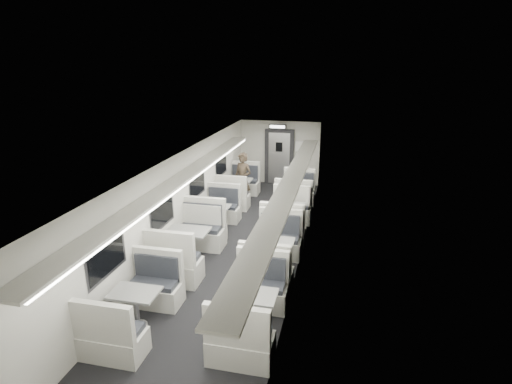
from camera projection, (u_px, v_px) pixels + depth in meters
The scene contains 19 objects.
room at pixel (239, 206), 9.53m from camera, with size 3.24×12.24×2.64m.
booth_left_a at pixel (239, 190), 13.45m from camera, with size 1.05×2.12×1.13m.
booth_left_b at pixel (215, 218), 11.05m from camera, with size 1.01×2.05×1.09m.
booth_left_c at pixel (189, 246), 9.26m from camera, with size 1.15×2.34×1.25m.
booth_left_d at pixel (136, 309), 6.99m from camera, with size 1.00×2.03×1.09m.
booth_right_a at pixel (296, 199), 12.49m from camera, with size 1.06×2.14×1.15m.
booth_right_b at pixel (288, 218), 10.91m from camera, with size 1.12×2.27×1.21m.
booth_right_c at pixel (273, 256), 8.86m from camera, with size 1.06×2.14×1.15m.
booth_right_d at pixel (252, 312), 6.90m from camera, with size 1.03×2.08×1.11m.
passenger at pixel (243, 179), 12.85m from camera, with size 0.64×0.42×1.75m, color black.
window_a at pixel (221, 163), 12.95m from camera, with size 0.02×1.18×0.84m, color black.
window_b at pixel (197, 182), 10.91m from camera, with size 0.02×1.18×0.84m, color black.
window_c at pixel (162, 210), 8.87m from camera, with size 0.02×1.18×0.84m, color black.
window_d at pixel (106, 254), 6.83m from camera, with size 0.02×1.18×0.84m, color black.
luggage_rack_left at pixel (183, 178), 9.29m from camera, with size 0.46×10.40×0.09m.
luggage_rack_right at pixel (289, 184), 8.78m from camera, with size 0.46×10.40×0.09m.
vestibule_door at pixel (279, 157), 15.09m from camera, with size 1.10×0.13×2.10m.
exit_sign at pixel (278, 127), 14.25m from camera, with size 0.62×0.12×0.16m.
wall_notice at pixel (299, 146), 14.78m from camera, with size 0.32×0.02×0.40m, color silver.
Camera 1 is at (2.36, -8.65, 4.49)m, focal length 28.00 mm.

